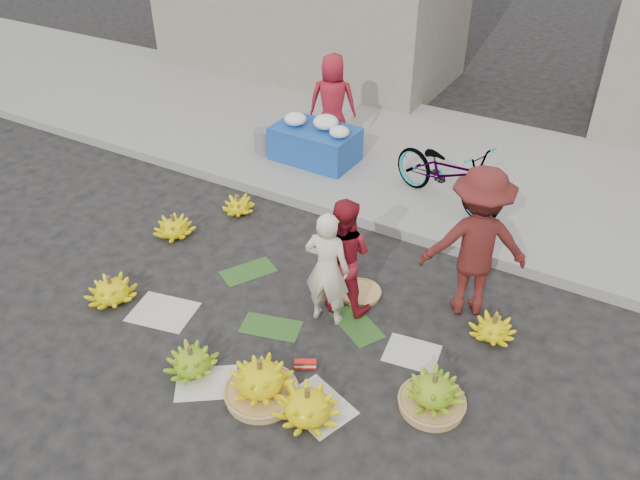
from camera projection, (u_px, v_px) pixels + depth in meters
The scene contains 22 objects.
ground at pixel (288, 320), 6.94m from camera, with size 80.00×80.00×0.00m, color black.
curb at pixel (375, 222), 8.47m from camera, with size 40.00×0.25×0.15m, color gray.
sidewalk at pixel (432, 161), 9.98m from camera, with size 40.00×4.00×0.12m, color gray.
newspaper_scatter at pixel (247, 365), 6.37m from camera, with size 3.20×1.80×0.00m, color silver, non-canonical shape.
banana_leaves at pixel (290, 306), 7.12m from camera, with size 2.00×1.00×0.00m, color #224D19, non-canonical shape.
banana_bunch_0 at pixel (111, 290), 7.13m from camera, with size 0.57×0.57×0.34m.
banana_bunch_1 at pixel (192, 361), 6.22m from camera, with size 0.52×0.52×0.33m.
banana_bunch_2 at pixel (261, 381), 5.91m from camera, with size 0.72×0.72×0.47m.
banana_bunch_3 at pixel (307, 405), 5.72m from camera, with size 0.79×0.79×0.38m.
banana_bunch_4 at pixel (433, 393), 5.82m from camera, with size 0.62×0.62×0.43m.
banana_bunch_5 at pixel (493, 329), 6.63m from camera, with size 0.54×0.54×0.30m.
banana_bunch_6 at pixel (174, 227), 8.25m from camera, with size 0.66×0.66×0.32m.
banana_bunch_7 at pixel (238, 206), 8.74m from camera, with size 0.54×0.54×0.28m.
basket_spare at pixel (360, 293), 7.28m from camera, with size 0.47×0.47×0.05m, color #AD7E48.
incense_stack at pixel (305, 364), 6.31m from camera, with size 0.22×0.07×0.09m, color red.
vendor_cream at pixel (327, 269), 6.58m from camera, with size 0.50×0.33×1.37m, color #F1E8CB.
vendor_red at pixel (342, 256), 6.75m from camera, with size 0.68×0.53×1.40m, color #AD1A27.
man_striped at pixel (476, 243), 6.61m from camera, with size 1.15×0.66×1.77m, color maroon.
flower_table at pixel (316, 142), 9.73m from camera, with size 1.31×0.84×0.75m.
grey_bucket at pixel (265, 141), 10.02m from camera, with size 0.33×0.33×0.38m, color slate.
flower_vendor at pixel (333, 102), 9.86m from camera, with size 0.75×0.49×1.53m, color #AD1A27.
bicycle at pixel (447, 173), 8.53m from camera, with size 1.81×0.63×0.95m, color gray.
Camera 1 is at (2.91, -4.35, 4.65)m, focal length 35.00 mm.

